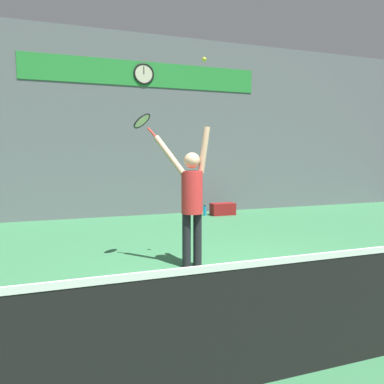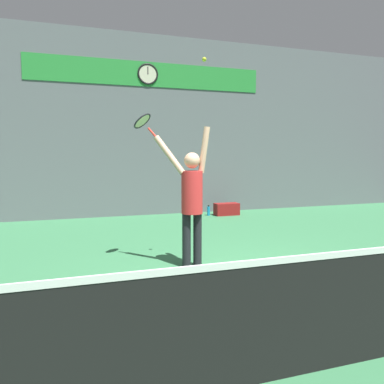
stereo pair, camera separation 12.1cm
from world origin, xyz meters
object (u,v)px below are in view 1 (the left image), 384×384
Objects in this scene: tennis_ball at (204,59)px; equipment_bag at (223,209)px; water_bottle at (205,211)px; tennis_racket at (143,122)px; tennis_player at (191,196)px; scoreboard_clock at (144,74)px.

tennis_ball reaches higher than equipment_bag.
water_bottle is 0.52m from equipment_bag.
equipment_bag is at bearing -10.29° from water_bottle.
tennis_racket is 1.29m from tennis_ball.
equipment_bag is (3.13, 3.94, -2.03)m from tennis_racket.
tennis_player is 7.18× the size of water_bottle.
scoreboard_clock is at bearing 85.32° from tennis_player.
tennis_racket is 0.58× the size of equipment_bag.
scoreboard_clock is at bearing 87.23° from tennis_ball.
water_bottle is (1.56, -0.63, -3.77)m from scoreboard_clock.
tennis_ball is 0.09× the size of equipment_bag.
tennis_player reaches higher than equipment_bag.
tennis_player is 33.01× the size of tennis_ball.
tennis_ball is at bearing -27.88° from tennis_player.
tennis_player is 5.08m from equipment_bag.
tennis_player is (-0.41, -5.06, -2.83)m from scoreboard_clock.
tennis_racket is at bearing -102.80° from scoreboard_clock.
tennis_ball reaches higher than tennis_racket.
tennis_player is at bearing -31.94° from tennis_racket.
scoreboard_clock is 5.81m from tennis_player.
scoreboard_clock is 5.07m from tennis_racket.
tennis_racket is 5.23m from water_bottle.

